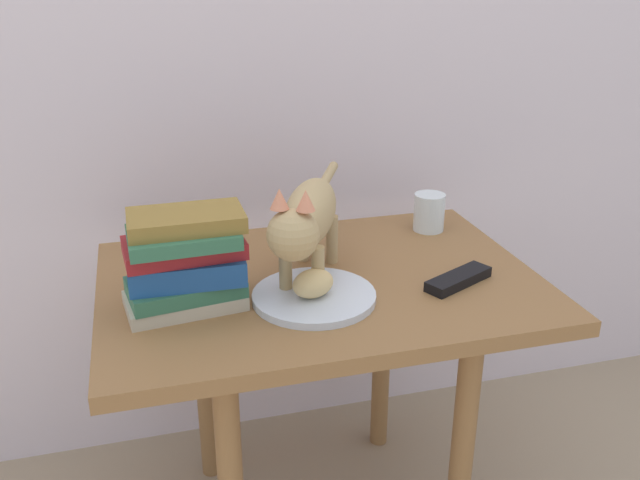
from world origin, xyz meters
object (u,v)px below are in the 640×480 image
at_px(plate, 314,296).
at_px(candle_jar, 429,214).
at_px(cat, 307,218).
at_px(side_table, 320,317).
at_px(bread_roll, 313,283).
at_px(book_stack, 185,261).
at_px(tv_remote, 458,279).

xyz_separation_m(plate, candle_jar, (0.34, 0.27, 0.03)).
bearing_deg(plate, cat, 85.04).
relative_size(side_table, candle_jar, 9.88).
distance_m(bread_roll, book_stack, 0.23).
relative_size(plate, cat, 0.51).
distance_m(side_table, bread_roll, 0.16).
height_order(bread_roll, book_stack, book_stack).
bearing_deg(side_table, candle_jar, 30.71).
distance_m(side_table, plate, 0.13).
bearing_deg(book_stack, bread_roll, -11.62).
relative_size(side_table, tv_remote, 5.60).
relative_size(plate, book_stack, 1.02).
bearing_deg(tv_remote, side_table, 133.30).
relative_size(bread_roll, cat, 0.18).
height_order(side_table, cat, cat).
distance_m(book_stack, candle_jar, 0.61).
xyz_separation_m(plate, cat, (0.01, 0.07, 0.13)).
height_order(side_table, candle_jar, candle_jar).
bearing_deg(book_stack, plate, -8.76).
xyz_separation_m(plate, book_stack, (-0.22, 0.03, 0.08)).
bearing_deg(bread_roll, tv_remote, 0.40).
bearing_deg(candle_jar, plate, -141.86).
distance_m(plate, tv_remote, 0.28).
distance_m(plate, candle_jar, 0.43).
height_order(cat, book_stack, cat).
xyz_separation_m(candle_jar, tv_remote, (-0.06, -0.28, -0.03)).
distance_m(cat, book_stack, 0.24).
distance_m(plate, book_stack, 0.24).
relative_size(bread_roll, candle_jar, 0.94).
relative_size(side_table, book_stack, 3.81).
bearing_deg(bread_roll, cat, 82.49).
height_order(bread_roll, candle_jar, candle_jar).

